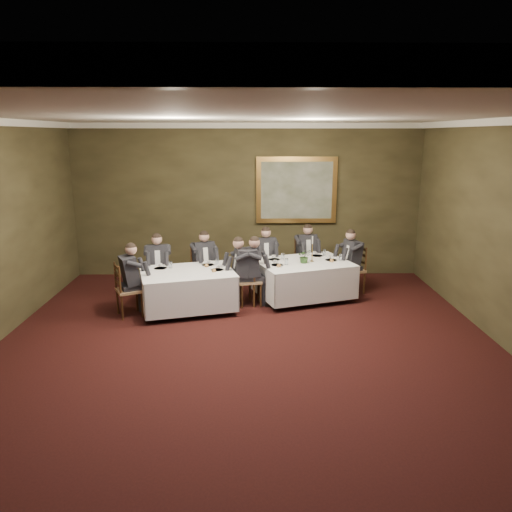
{
  "coord_description": "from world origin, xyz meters",
  "views": [
    {
      "loc": [
        0.02,
        -6.49,
        3.25
      ],
      "look_at": [
        0.16,
        2.09,
        1.15
      ],
      "focal_mm": 35.0,
      "sensor_mm": 36.0,
      "label": 1
    }
  ],
  "objects_px": {
    "diner_main_backright": "(306,261)",
    "diner_main_endright": "(353,269)",
    "table_second": "(188,287)",
    "table_main": "(303,277)",
    "diner_sec_backleft": "(159,274)",
    "chair_main_backleft": "(265,275)",
    "chair_main_endright": "(353,279)",
    "chair_sec_backright": "(204,281)",
    "diner_sec_endright": "(243,280)",
    "chair_sec_endleft": "(129,301)",
    "chair_main_endleft": "(250,290)",
    "diner_main_endleft": "(250,279)",
    "candlestick": "(312,252)",
    "diner_main_backleft": "(265,265)",
    "diner_sec_endleft": "(129,289)",
    "painting": "(296,190)",
    "diner_sec_backright": "(204,271)",
    "centerpiece": "(305,256)",
    "chair_sec_endright": "(243,291)",
    "chair_main_backright": "(305,271)",
    "chair_sec_backleft": "(159,285)"
  },
  "relations": [
    {
      "from": "chair_main_endleft",
      "to": "diner_sec_backleft",
      "type": "height_order",
      "value": "diner_sec_backleft"
    },
    {
      "from": "candlestick",
      "to": "chair_main_endleft",
      "type": "bearing_deg",
      "value": -162.37
    },
    {
      "from": "chair_main_backleft",
      "to": "chair_main_endright",
      "type": "relative_size",
      "value": 1.0
    },
    {
      "from": "candlestick",
      "to": "painting",
      "type": "relative_size",
      "value": 0.29
    },
    {
      "from": "chair_main_backleft",
      "to": "candlestick",
      "type": "distance_m",
      "value": 1.34
    },
    {
      "from": "diner_main_endleft",
      "to": "diner_sec_endleft",
      "type": "height_order",
      "value": "same"
    },
    {
      "from": "table_second",
      "to": "diner_main_endright",
      "type": "bearing_deg",
      "value": 17.27
    },
    {
      "from": "diner_sec_endright",
      "to": "diner_main_backleft",
      "type": "bearing_deg",
      "value": -35.26
    },
    {
      "from": "candlestick",
      "to": "painting",
      "type": "height_order",
      "value": "painting"
    },
    {
      "from": "diner_main_backleft",
      "to": "painting",
      "type": "xyz_separation_m",
      "value": [
        0.75,
        1.05,
        1.49
      ]
    },
    {
      "from": "chair_main_endright",
      "to": "chair_sec_endleft",
      "type": "xyz_separation_m",
      "value": [
        -4.38,
        -1.32,
        0.0
      ]
    },
    {
      "from": "diner_sec_endleft",
      "to": "chair_sec_endright",
      "type": "bearing_deg",
      "value": 78.8
    },
    {
      "from": "diner_sec_backleft",
      "to": "diner_sec_endleft",
      "type": "relative_size",
      "value": 1.0
    },
    {
      "from": "diner_main_endright",
      "to": "candlestick",
      "type": "xyz_separation_m",
      "value": [
        -0.9,
        -0.33,
        0.45
      ]
    },
    {
      "from": "chair_sec_endleft",
      "to": "centerpiece",
      "type": "xyz_separation_m",
      "value": [
        3.3,
        0.87,
        0.63
      ]
    },
    {
      "from": "chair_sec_backleft",
      "to": "diner_sec_backleft",
      "type": "xyz_separation_m",
      "value": [
        0.0,
        -0.01,
        0.23
      ]
    },
    {
      "from": "diner_main_backleft",
      "to": "chair_main_backleft",
      "type": "bearing_deg",
      "value": -90.0
    },
    {
      "from": "table_main",
      "to": "diner_sec_backleft",
      "type": "xyz_separation_m",
      "value": [
        -2.92,
        0.05,
        0.06
      ]
    },
    {
      "from": "diner_sec_backright",
      "to": "diner_sec_endleft",
      "type": "xyz_separation_m",
      "value": [
        -1.25,
        -1.24,
        0.0
      ]
    },
    {
      "from": "table_main",
      "to": "diner_main_endright",
      "type": "relative_size",
      "value": 1.6
    },
    {
      "from": "table_main",
      "to": "diner_main_endright",
      "type": "distance_m",
      "value": 1.13
    },
    {
      "from": "chair_sec_backright",
      "to": "chair_sec_endleft",
      "type": "relative_size",
      "value": 1.0
    },
    {
      "from": "table_second",
      "to": "centerpiece",
      "type": "bearing_deg",
      "value": 14.61
    },
    {
      "from": "diner_main_endleft",
      "to": "chair_sec_endleft",
      "type": "relative_size",
      "value": 1.35
    },
    {
      "from": "diner_main_backleft",
      "to": "chair_sec_backright",
      "type": "bearing_deg",
      "value": 7.29
    },
    {
      "from": "diner_main_endright",
      "to": "diner_main_backleft",
      "type": "bearing_deg",
      "value": 60.29
    },
    {
      "from": "diner_main_backleft",
      "to": "chair_sec_endleft",
      "type": "distance_m",
      "value": 3.05
    },
    {
      "from": "chair_main_backright",
      "to": "chair_sec_endright",
      "type": "distance_m",
      "value": 1.98
    },
    {
      "from": "centerpiece",
      "to": "chair_main_backright",
      "type": "bearing_deg",
      "value": 81.99
    },
    {
      "from": "table_main",
      "to": "diner_sec_backleft",
      "type": "height_order",
      "value": "diner_sec_backleft"
    },
    {
      "from": "chair_main_endleft",
      "to": "diner_sec_backleft",
      "type": "xyz_separation_m",
      "value": [
        -1.84,
        0.41,
        0.23
      ]
    },
    {
      "from": "chair_sec_endleft",
      "to": "diner_sec_endleft",
      "type": "relative_size",
      "value": 0.74
    },
    {
      "from": "chair_main_backleft",
      "to": "chair_sec_backright",
      "type": "bearing_deg",
      "value": 7.78
    },
    {
      "from": "chair_main_endleft",
      "to": "diner_main_endleft",
      "type": "relative_size",
      "value": 0.74
    },
    {
      "from": "diner_sec_endleft",
      "to": "centerpiece",
      "type": "distance_m",
      "value": 3.43
    },
    {
      "from": "table_second",
      "to": "diner_main_endleft",
      "type": "height_order",
      "value": "diner_main_endleft"
    },
    {
      "from": "chair_main_endleft",
      "to": "diner_sec_backleft",
      "type": "relative_size",
      "value": 0.74
    },
    {
      "from": "table_second",
      "to": "chair_sec_endright",
      "type": "bearing_deg",
      "value": 15.06
    },
    {
      "from": "diner_main_backright",
      "to": "diner_main_endright",
      "type": "xyz_separation_m",
      "value": [
        0.9,
        -0.66,
        0.0
      ]
    },
    {
      "from": "candlestick",
      "to": "chair_sec_endleft",
      "type": "bearing_deg",
      "value": -164.06
    },
    {
      "from": "chair_main_backright",
      "to": "chair_sec_backleft",
      "type": "distance_m",
      "value": 3.24
    },
    {
      "from": "chair_sec_backright",
      "to": "diner_sec_endright",
      "type": "height_order",
      "value": "diner_sec_endright"
    },
    {
      "from": "table_main",
      "to": "chair_sec_endleft",
      "type": "xyz_separation_m",
      "value": [
        -3.3,
        -0.96,
        -0.17
      ]
    },
    {
      "from": "table_second",
      "to": "diner_main_endright",
      "type": "relative_size",
      "value": 1.48
    },
    {
      "from": "chair_main_endright",
      "to": "chair_sec_endleft",
      "type": "bearing_deg",
      "value": 87.95
    },
    {
      "from": "chair_main_backleft",
      "to": "diner_sec_endleft",
      "type": "bearing_deg",
      "value": 22.85
    },
    {
      "from": "chair_main_backleft",
      "to": "diner_sec_backright",
      "type": "bearing_deg",
      "value": 8.26
    },
    {
      "from": "diner_main_endleft",
      "to": "chair_sec_endleft",
      "type": "xyz_separation_m",
      "value": [
        -2.23,
        -0.59,
        -0.23
      ]
    },
    {
      "from": "chair_sec_endleft",
      "to": "candlestick",
      "type": "height_order",
      "value": "candlestick"
    },
    {
      "from": "diner_main_endright",
      "to": "chair_sec_backleft",
      "type": "distance_m",
      "value": 4.01
    }
  ]
}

